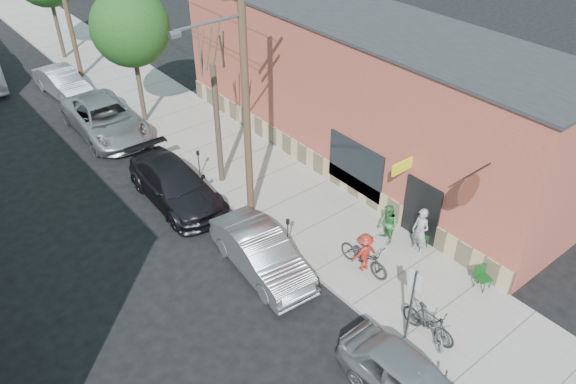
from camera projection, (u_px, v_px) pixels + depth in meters
ground at (267, 302)px, 18.92m from camera, size 120.00×120.00×0.00m
sidewalk at (202, 136)px, 28.06m from camera, size 4.50×58.00×0.15m
cafe_building at (359, 91)px, 24.83m from camera, size 6.60×20.20×6.61m
sign_post at (412, 299)px, 16.52m from camera, size 0.07×0.45×2.80m
parking_meter_near at (288, 228)px, 20.59m from camera, size 0.14×0.14×1.24m
parking_meter_far at (198, 159)px, 24.54m from camera, size 0.14×0.14×1.24m
utility_pole_near at (244, 93)px, 19.78m from camera, size 3.57×0.28×10.00m
tree_bare at (218, 126)px, 23.17m from camera, size 0.24×0.24×5.38m
tree_leafy_mid at (130, 28)px, 26.50m from camera, size 3.75×3.75×6.78m
patio_chair_a at (421, 238)px, 20.76m from camera, size 0.60×0.60×0.88m
patio_chair_b at (484, 278)px, 19.02m from camera, size 0.64×0.64×0.88m
patron_grey at (420, 231)px, 20.27m from camera, size 0.52×0.73×1.89m
patron_green at (388, 225)px, 20.79m from camera, size 0.83×0.94×1.63m
cyclist at (365, 252)px, 19.61m from camera, size 1.08×0.76×1.53m
cyclist_bike at (364, 256)px, 19.73m from camera, size 0.88×2.18×1.12m
parked_bike_a at (428, 322)px, 17.23m from camera, size 0.66×1.95×1.16m
parked_bike_b at (433, 325)px, 17.30m from camera, size 1.41×1.80×0.91m
car_0 at (410, 382)px, 15.43m from camera, size 1.92×4.51×1.52m
car_1 at (261, 253)px, 19.75m from camera, size 2.08×4.93×1.58m
car_2 at (175, 185)px, 23.23m from camera, size 2.47×5.65×1.61m
car_3 at (105, 119)px, 27.91m from camera, size 3.04×6.20×1.69m
car_4 at (63, 83)px, 31.70m from camera, size 2.00×4.70×1.51m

